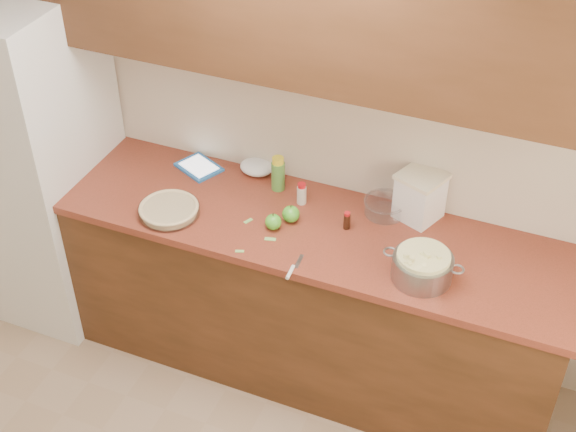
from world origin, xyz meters
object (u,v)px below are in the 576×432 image
at_px(pie, 169,210).
at_px(flour_canister, 420,196).
at_px(colander, 422,266).
at_px(tablet, 199,167).

xyz_separation_m(pie, flour_canister, (1.08, 0.43, 0.10)).
xyz_separation_m(colander, tablet, (-1.25, 0.36, -0.05)).
bearing_deg(colander, tablet, 163.78).
height_order(colander, tablet, colander).
bearing_deg(colander, flour_canister, 107.19).
relative_size(pie, colander, 0.83).
relative_size(flour_canister, tablet, 0.95).
xyz_separation_m(flour_canister, tablet, (-1.12, -0.04, -0.11)).
distance_m(colander, tablet, 1.30).
height_order(colander, flour_canister, flour_canister).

